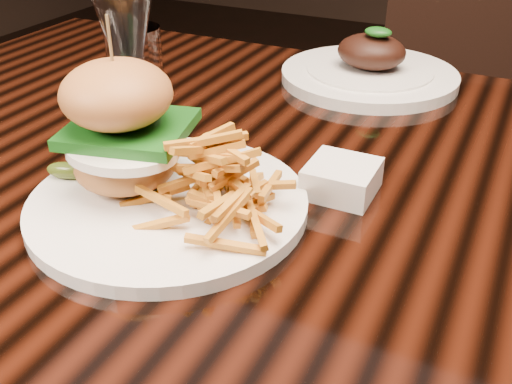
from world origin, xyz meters
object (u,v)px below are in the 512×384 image
at_px(dining_table, 364,247).
at_px(wine_glass, 126,31).
at_px(chair_far, 473,101).
at_px(far_dish, 370,71).
at_px(burger_plate, 163,164).

height_order(dining_table, wine_glass, wine_glass).
xyz_separation_m(dining_table, wine_glass, (-0.29, -0.03, 0.23)).
bearing_deg(chair_far, far_dish, -116.44).
distance_m(far_dish, chair_far, 0.61).
bearing_deg(burger_plate, wine_glass, 135.38).
distance_m(wine_glass, far_dish, 0.43).
bearing_deg(wine_glass, chair_far, 71.23).
height_order(far_dish, chair_far, chair_far).
relative_size(burger_plate, far_dish, 1.04).
distance_m(dining_table, chair_far, 0.90).
xyz_separation_m(dining_table, chair_far, (0.02, 0.89, -0.13)).
relative_size(dining_table, burger_plate, 5.45).
height_order(wine_glass, far_dish, wine_glass).
bearing_deg(dining_table, burger_plate, -144.21).
bearing_deg(far_dish, dining_table, -73.16).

